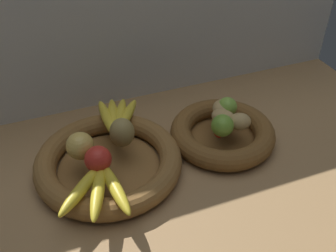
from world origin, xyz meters
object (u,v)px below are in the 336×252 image
pear_brown (122,132)px  chili_pepper (231,123)px  banana_bunch_back (116,118)px  fruit_bowl_right (222,133)px  banana_bunch_front (99,188)px  lime_far (227,107)px  potato_small (240,122)px  apple_red_front (98,159)px  apple_golden_left (80,147)px  lime_near (222,126)px  fruit_bowl_left (109,162)px  potato_large (224,118)px  potato_back (223,108)px

pear_brown → chili_pepper: pear_brown is taller
banana_bunch_back → fruit_bowl_right: bearing=-23.5°
banana_bunch_front → chili_pepper: banana_bunch_front is taller
pear_brown → banana_bunch_front: size_ratio=0.41×
banana_bunch_back → lime_far: lime_far is taller
banana_bunch_back → chili_pepper: size_ratio=1.51×
banana_bunch_front → potato_small: potato_small is taller
apple_red_front → lime_far: (38.27, 8.58, -0.46)cm
potato_small → lime_far: bearing=91.5°
apple_golden_left → chili_pepper: (39.72, -2.17, -2.23)cm
banana_bunch_back → potato_small: size_ratio=2.97×
apple_red_front → banana_bunch_back: size_ratio=0.35×
lime_near → fruit_bowl_left: bearing=173.0°
apple_golden_left → potato_large: bearing=-0.9°
fruit_bowl_right → banana_bunch_back: banana_bunch_back is taller
potato_small → banana_bunch_back: bearing=153.8°
fruit_bowl_left → fruit_bowl_right: (32.24, 0.00, 0.02)cm
lime_near → lime_far: lime_near is taller
banana_bunch_front → lime_near: lime_near is taller
apple_red_front → lime_near: (32.99, 1.27, -0.25)cm
fruit_bowl_left → potato_large: (32.24, 0.00, 5.10)cm
pear_brown → lime_near: 25.85cm
fruit_bowl_right → lime_near: lime_near is taller
potato_back → lime_far: 1.20cm
apple_golden_left → potato_back: 40.47cm
apple_golden_left → banana_bunch_front: bearing=-84.6°
fruit_bowl_right → chili_pepper: (1.31, -1.56, 4.16)cm
apple_red_front → banana_bunch_front: bearing=-103.9°
fruit_bowl_right → banana_bunch_front: 39.39cm
pear_brown → potato_large: pear_brown is taller
apple_red_front → pear_brown: bearing=41.2°
banana_bunch_back → potato_large: 29.09cm
apple_golden_left → banana_bunch_back: apple_golden_left is taller
fruit_bowl_left → chili_pepper: bearing=-2.7°
apple_golden_left → pear_brown: size_ratio=0.88×
apple_red_front → banana_bunch_back: apple_red_front is taller
potato_large → chili_pepper: size_ratio=0.62×
apple_golden_left → potato_small: size_ratio=1.12×
fruit_bowl_left → pear_brown: bearing=22.1°
lime_near → potato_small: bearing=6.7°
banana_bunch_back → fruit_bowl_left: bearing=-115.6°
potato_small → lime_near: lime_near is taller
potato_back → apple_red_front: bearing=-166.3°
potato_large → lime_near: (-2.44, -3.66, 0.85)cm
fruit_bowl_right → lime_near: size_ratio=4.87×
apple_golden_left → lime_near: bearing=-6.8°
fruit_bowl_left → potato_back: size_ratio=5.38×
potato_small → chili_pepper: size_ratio=0.51×
fruit_bowl_left → chili_pepper: (33.55, -1.56, 4.17)cm
fruit_bowl_left → apple_red_front: bearing=-122.9°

